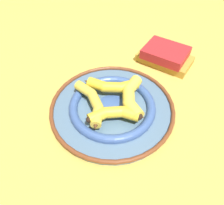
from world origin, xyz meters
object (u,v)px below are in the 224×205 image
object	(u,v)px
banana_d	(111,86)
book_stack	(165,56)
decorative_bowl	(112,107)
banana_a	(131,96)
banana_b	(115,114)
banana_c	(93,102)

from	to	relation	value
banana_d	book_stack	xyz separation A→B (m)	(0.27, 0.08, -0.02)
decorative_bowl	banana_a	bearing A→B (deg)	-13.92
decorative_bowl	banana_b	world-z (taller)	banana_b
banana_b	banana_c	distance (m)	0.08
banana_b	banana_c	xyz separation A→B (m)	(-0.04, 0.07, -0.00)
decorative_bowl	banana_a	distance (m)	0.07
decorative_bowl	banana_a	xyz separation A→B (m)	(0.06, -0.01, 0.04)
banana_a	banana_c	world-z (taller)	banana_a
banana_a	banana_d	distance (m)	0.08
banana_a	banana_d	world-z (taller)	banana_a
banana_c	book_stack	xyz separation A→B (m)	(0.35, 0.12, -0.02)
book_stack	decorative_bowl	bearing A→B (deg)	74.00
banana_d	book_stack	size ratio (longest dim) A/B	0.73
banana_d	banana_c	bearing A→B (deg)	-125.63
banana_d	book_stack	world-z (taller)	banana_d
decorative_bowl	book_stack	world-z (taller)	book_stack
banana_a	banana_b	world-z (taller)	banana_a
banana_c	book_stack	world-z (taller)	banana_c
banana_a	banana_b	bearing A→B (deg)	-34.00
banana_c	banana_a	bearing A→B (deg)	-100.61
decorative_bowl	book_stack	size ratio (longest dim) A/B	1.69
banana_c	banana_d	size ratio (longest dim) A/B	1.20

